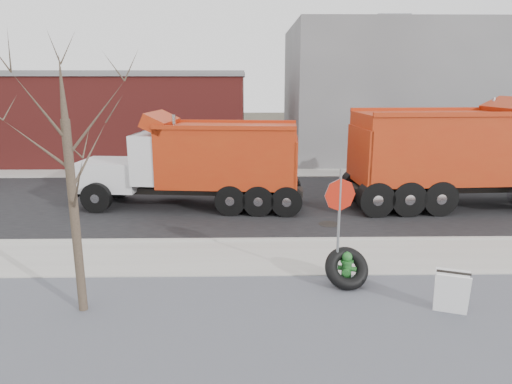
{
  "coord_description": "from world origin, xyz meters",
  "views": [
    {
      "loc": [
        0.27,
        -11.4,
        4.69
      ],
      "look_at": [
        0.52,
        2.15,
        1.4
      ],
      "focal_mm": 32.0,
      "sensor_mm": 36.0,
      "label": 1
    }
  ],
  "objects_px": {
    "truck_tire": "(347,268)",
    "dump_truck_red_a": "(469,153)",
    "fire_hydrant": "(346,270)",
    "sandwich_board": "(452,292)",
    "dump_truck_red_b": "(200,160)",
    "stop_sign": "(339,207)"
  },
  "relations": [
    {
      "from": "fire_hydrant",
      "to": "stop_sign",
      "type": "distance_m",
      "value": 1.54
    },
    {
      "from": "sandwich_board",
      "to": "dump_truck_red_b",
      "type": "distance_m",
      "value": 10.38
    },
    {
      "from": "dump_truck_red_a",
      "to": "dump_truck_red_b",
      "type": "xyz_separation_m",
      "value": [
        -10.16,
        0.02,
        -0.25
      ]
    },
    {
      "from": "truck_tire",
      "to": "dump_truck_red_a",
      "type": "distance_m",
      "value": 9.43
    },
    {
      "from": "dump_truck_red_a",
      "to": "stop_sign",
      "type": "bearing_deg",
      "value": -135.43
    },
    {
      "from": "stop_sign",
      "to": "sandwich_board",
      "type": "bearing_deg",
      "value": -27.35
    },
    {
      "from": "sandwich_board",
      "to": "dump_truck_red_a",
      "type": "bearing_deg",
      "value": 83.7
    },
    {
      "from": "stop_sign",
      "to": "dump_truck_red_a",
      "type": "relative_size",
      "value": 0.27
    },
    {
      "from": "fire_hydrant",
      "to": "dump_truck_red_a",
      "type": "bearing_deg",
      "value": 67.99
    },
    {
      "from": "stop_sign",
      "to": "dump_truck_red_b",
      "type": "relative_size",
      "value": 0.33
    },
    {
      "from": "dump_truck_red_b",
      "to": "truck_tire",
      "type": "bearing_deg",
      "value": 125.49
    },
    {
      "from": "fire_hydrant",
      "to": "sandwich_board",
      "type": "xyz_separation_m",
      "value": [
        1.87,
        -1.4,
        0.1
      ]
    },
    {
      "from": "truck_tire",
      "to": "dump_truck_red_b",
      "type": "xyz_separation_m",
      "value": [
        -4.1,
        7.05,
        1.36
      ]
    },
    {
      "from": "stop_sign",
      "to": "sandwich_board",
      "type": "relative_size",
      "value": 3.06
    },
    {
      "from": "truck_tire",
      "to": "dump_truck_red_b",
      "type": "bearing_deg",
      "value": 120.16
    },
    {
      "from": "truck_tire",
      "to": "sandwich_board",
      "type": "height_order",
      "value": "truck_tire"
    },
    {
      "from": "truck_tire",
      "to": "dump_truck_red_a",
      "type": "xyz_separation_m",
      "value": [
        6.07,
        7.03,
        1.61
      ]
    },
    {
      "from": "fire_hydrant",
      "to": "dump_truck_red_b",
      "type": "bearing_deg",
      "value": 139.47
    },
    {
      "from": "fire_hydrant",
      "to": "sandwich_board",
      "type": "bearing_deg",
      "value": -17.93
    },
    {
      "from": "truck_tire",
      "to": "dump_truck_red_b",
      "type": "height_order",
      "value": "dump_truck_red_b"
    },
    {
      "from": "fire_hydrant",
      "to": "stop_sign",
      "type": "relative_size",
      "value": 0.3
    },
    {
      "from": "dump_truck_red_a",
      "to": "sandwich_board",
      "type": "bearing_deg",
      "value": -119.82
    }
  ]
}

